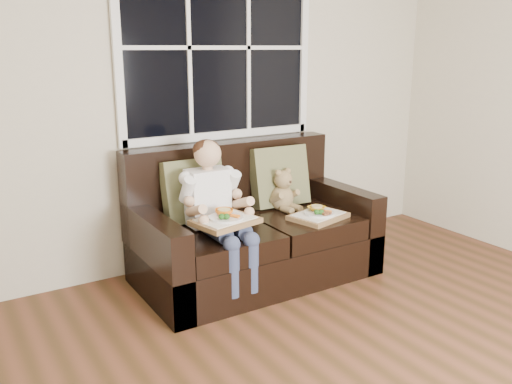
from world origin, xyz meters
TOP-DOWN VIEW (x-y plane):
  - room_walls at (0.00, 0.00)m, footprint 4.52×5.02m
  - window_back at (0.15, 2.48)m, footprint 1.62×0.04m
  - loveseat at (0.15, 2.02)m, footprint 1.70×0.92m
  - pillow_left at (-0.24, 2.17)m, footprint 0.44×0.20m
  - pillow_right at (0.50, 2.17)m, footprint 0.47×0.23m
  - child at (-0.21, 1.89)m, footprint 0.41×0.61m
  - teddy_bear at (0.46, 2.06)m, footprint 0.21×0.26m
  - tray_left at (-0.23, 1.72)m, footprint 0.45×0.38m
  - tray_right at (0.54, 1.73)m, footprint 0.45×0.38m

SIDE VIEW (x-z plane):
  - loveseat at x=0.15m, z-range -0.17..0.79m
  - tray_right at x=0.54m, z-range 0.43..0.52m
  - tray_left at x=-0.23m, z-range 0.53..0.62m
  - teddy_bear at x=0.46m, z-range 0.42..0.75m
  - child at x=-0.21m, z-range 0.19..1.13m
  - pillow_left at x=-0.24m, z-range 0.44..0.90m
  - pillow_right at x=0.50m, z-range 0.44..0.92m
  - room_walls at x=0.00m, z-range 0.24..2.95m
  - window_back at x=0.15m, z-range 0.96..2.33m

